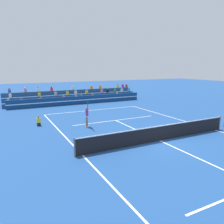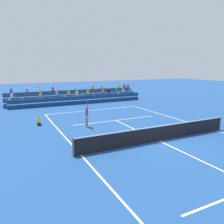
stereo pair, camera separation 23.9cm
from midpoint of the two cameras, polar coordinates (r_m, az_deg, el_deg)
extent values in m
plane|color=navy|center=(15.21, 11.94, -7.34)|extent=(120.00, 120.00, 0.00)
cube|color=white|center=(25.25, -5.17, 0.49)|extent=(11.00, 0.10, 0.01)
cube|color=white|center=(12.69, -8.23, -11.13)|extent=(0.10, 23.80, 0.01)
cube|color=white|center=(19.04, 25.00, -4.32)|extent=(0.10, 23.80, 0.01)
cube|color=white|center=(20.39, 0.58, -2.18)|extent=(8.25, 0.10, 0.01)
cube|color=white|center=(15.21, 11.94, -7.33)|extent=(0.10, 12.85, 0.01)
cylinder|color=slate|center=(12.36, -10.30, -9.10)|extent=(0.10, 0.10, 1.10)
cylinder|color=slate|center=(19.25, 25.97, -2.55)|extent=(0.10, 0.10, 1.10)
cube|color=black|center=(15.06, 12.02, -5.55)|extent=(11.90, 0.02, 1.00)
cube|color=white|center=(14.91, 12.10, -3.60)|extent=(11.90, 0.04, 0.06)
cube|color=navy|center=(29.53, -8.61, 3.11)|extent=(18.00, 0.24, 1.10)
cube|color=white|center=(29.40, -8.53, 3.08)|extent=(18.00, 0.02, 0.10)
cube|color=navy|center=(30.77, -9.35, 2.92)|extent=(18.78, 0.95, 0.55)
cube|color=purple|center=(29.20, -22.79, 2.67)|extent=(0.32, 0.22, 0.44)
sphere|color=brown|center=(29.15, -22.84, 3.29)|extent=(0.18, 0.18, 0.18)
cube|color=red|center=(31.30, -5.29, 4.09)|extent=(0.32, 0.22, 0.44)
sphere|color=brown|center=(31.26, -5.30, 4.67)|extent=(0.18, 0.18, 0.18)
cube|color=red|center=(29.44, -18.35, 3.06)|extent=(0.32, 0.22, 0.44)
sphere|color=#9E7051|center=(29.40, -18.39, 3.67)|extent=(0.18, 0.18, 0.18)
cube|color=silver|center=(30.48, -9.58, 3.77)|extent=(0.32, 0.22, 0.44)
sphere|color=#9E7051|center=(30.44, -9.60, 4.36)|extent=(0.18, 0.18, 0.18)
cube|color=orange|center=(32.93, 1.08, 4.51)|extent=(0.32, 0.22, 0.44)
sphere|color=beige|center=(32.89, 1.08, 5.07)|extent=(0.18, 0.18, 0.18)
cube|color=pink|center=(30.02, -12.70, 3.52)|extent=(0.32, 0.22, 0.44)
sphere|color=#9E7051|center=(29.98, -12.73, 4.13)|extent=(0.18, 0.18, 0.18)
cube|color=#2D4CA5|center=(30.71, -8.26, 3.87)|extent=(0.32, 0.22, 0.44)
sphere|color=brown|center=(30.67, -8.27, 4.46)|extent=(0.18, 0.18, 0.18)
cube|color=teal|center=(29.13, -25.63, 2.41)|extent=(0.32, 0.22, 0.44)
sphere|color=tan|center=(29.09, -25.68, 3.03)|extent=(0.18, 0.18, 0.18)
cube|color=navy|center=(31.62, -9.89, 3.64)|extent=(18.78, 0.95, 1.10)
cube|color=yellow|center=(31.07, -11.76, 4.86)|extent=(0.32, 0.22, 0.44)
sphere|color=brown|center=(31.03, -11.79, 5.44)|extent=(0.18, 0.18, 0.18)
cube|color=#338C4C|center=(33.79, 0.61, 5.64)|extent=(0.32, 0.22, 0.44)
sphere|color=brown|center=(33.76, 0.61, 6.18)|extent=(0.18, 0.18, 0.18)
cube|color=teal|center=(35.00, 4.22, 5.82)|extent=(0.32, 0.22, 0.44)
sphere|color=tan|center=(34.97, 4.23, 6.34)|extent=(0.18, 0.18, 0.18)
cube|color=yellow|center=(30.31, -18.66, 4.32)|extent=(0.32, 0.22, 0.44)
sphere|color=brown|center=(30.27, -18.70, 4.92)|extent=(0.18, 0.18, 0.18)
cube|color=black|center=(33.22, -1.38, 5.53)|extent=(0.32, 0.22, 0.44)
sphere|color=brown|center=(33.18, -1.38, 6.08)|extent=(0.18, 0.18, 0.18)
cube|color=pink|center=(32.82, -2.87, 5.44)|extent=(0.32, 0.22, 0.44)
sphere|color=brown|center=(32.79, -2.87, 6.00)|extent=(0.18, 0.18, 0.18)
cube|color=silver|center=(30.01, -25.25, 3.75)|extent=(0.32, 0.22, 0.44)
sphere|color=beige|center=(29.97, -25.31, 4.35)|extent=(0.18, 0.18, 0.18)
cube|color=silver|center=(34.36, 2.39, 5.73)|extent=(0.32, 0.22, 0.44)
sphere|color=brown|center=(34.33, 2.40, 6.26)|extent=(0.18, 0.18, 0.18)
cube|color=yellow|center=(31.92, -6.84, 5.20)|extent=(0.32, 0.22, 0.44)
sphere|color=brown|center=(31.89, -6.86, 5.77)|extent=(0.18, 0.18, 0.18)
cube|color=silver|center=(31.39, -9.69, 5.00)|extent=(0.32, 0.22, 0.44)
sphere|color=brown|center=(31.36, -9.71, 5.58)|extent=(0.18, 0.18, 0.18)
cube|color=#B2B2B7|center=(30.68, -14.70, 4.64)|extent=(0.32, 0.22, 0.44)
sphere|color=brown|center=(30.65, -14.73, 5.23)|extent=(0.18, 0.18, 0.18)
cube|color=navy|center=(32.49, -10.41, 4.32)|extent=(18.78, 0.95, 1.65)
cube|color=orange|center=(33.69, -3.32, 6.54)|extent=(0.32, 0.22, 0.44)
sphere|color=tan|center=(33.66, -3.32, 7.08)|extent=(0.18, 0.18, 0.18)
cube|color=silver|center=(31.19, -18.94, 5.51)|extent=(0.32, 0.22, 0.44)
sphere|color=#9E7051|center=(31.16, -18.98, 6.10)|extent=(0.18, 0.18, 0.18)
cube|color=#2D4CA5|center=(30.89, -25.41, 4.96)|extent=(0.32, 0.22, 0.44)
sphere|color=brown|center=(30.86, -25.46, 5.55)|extent=(0.18, 0.18, 0.18)
cube|color=silver|center=(32.20, -10.48, 6.12)|extent=(0.32, 0.22, 0.44)
sphere|color=tan|center=(32.17, -10.50, 6.69)|extent=(0.18, 0.18, 0.18)
cube|color=orange|center=(33.14, -5.62, 6.42)|extent=(0.32, 0.22, 0.44)
sphere|color=beige|center=(33.11, -5.63, 6.97)|extent=(0.18, 0.18, 0.18)
cube|color=purple|center=(35.47, 2.63, 6.81)|extent=(0.32, 0.22, 0.44)
sphere|color=brown|center=(35.45, 2.63, 7.32)|extent=(0.18, 0.18, 0.18)
cube|color=red|center=(31.48, -15.72, 5.76)|extent=(0.32, 0.22, 0.44)
sphere|color=brown|center=(31.45, -15.75, 6.34)|extent=(0.18, 0.18, 0.18)
cube|color=pink|center=(31.00, -21.89, 5.27)|extent=(0.32, 0.22, 0.44)
sphere|color=beige|center=(30.97, -21.94, 5.86)|extent=(0.18, 0.18, 0.18)
cube|color=yellow|center=(35.02, 1.28, 6.75)|extent=(0.32, 0.22, 0.44)
sphere|color=brown|center=(34.99, 1.28, 7.27)|extent=(0.18, 0.18, 0.18)
cube|color=red|center=(35.82, 3.60, 6.84)|extent=(0.32, 0.22, 0.44)
sphere|color=tan|center=(35.79, 3.60, 7.35)|extent=(0.18, 0.18, 0.18)
cube|color=black|center=(19.56, -18.89, -3.26)|extent=(0.28, 0.36, 0.12)
cube|color=black|center=(19.53, -18.91, -2.92)|extent=(0.28, 0.24, 0.18)
cube|color=yellow|center=(19.46, -18.97, -2.10)|extent=(0.30, 0.18, 0.40)
sphere|color=brown|center=(19.40, -19.03, -1.26)|extent=(0.17, 0.17, 0.17)
cylinder|color=#9E7051|center=(18.27, -6.88, -2.47)|extent=(0.14, 0.14, 0.90)
cylinder|color=#9E7051|center=(18.05, -7.06, -2.65)|extent=(0.14, 0.14, 0.90)
cube|color=white|center=(18.06, -6.95, -1.04)|extent=(0.27, 0.36, 0.20)
cube|color=purple|center=(18.00, -6.97, -0.11)|extent=(0.28, 0.40, 0.56)
sphere|color=#9E7051|center=(17.93, -7.00, 1.02)|extent=(0.22, 0.22, 0.22)
cube|color=white|center=(18.38, -6.72, -3.69)|extent=(0.28, 0.18, 0.09)
cube|color=white|center=(18.16, -6.90, -3.88)|extent=(0.28, 0.18, 0.09)
cylinder|color=#9E7051|center=(18.24, -7.04, -0.14)|extent=(0.09, 0.09, 0.56)
cylinder|color=#9E7051|center=(17.50, -6.86, 1.05)|extent=(0.20, 0.47, 0.51)
cylinder|color=black|center=(17.19, -6.79, 1.88)|extent=(0.07, 0.17, 0.19)
torus|color=#1E4C99|center=(17.05, -6.76, 2.26)|extent=(0.13, 0.43, 0.43)
sphere|color=#C6DB33|center=(21.40, -12.76, -1.72)|extent=(0.07, 0.07, 0.07)
camera|label=1|loc=(0.12, -90.37, -0.08)|focal=35.00mm
camera|label=2|loc=(0.12, 89.63, 0.08)|focal=35.00mm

